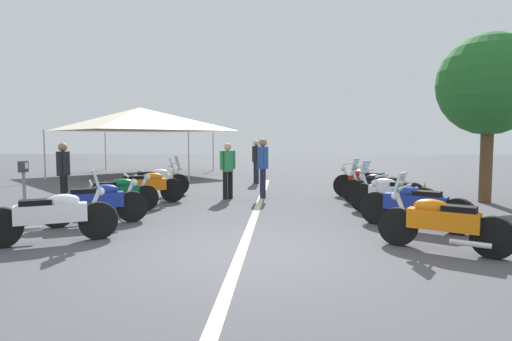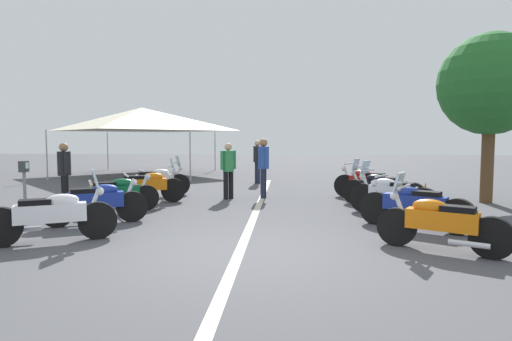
# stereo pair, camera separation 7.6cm
# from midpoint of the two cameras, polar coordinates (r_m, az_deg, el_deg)

# --- Properties ---
(ground_plane) EXTENTS (80.00, 80.00, 0.00)m
(ground_plane) POSITION_cam_midpoint_polar(r_m,az_deg,el_deg) (6.51, -2.00, -11.13)
(ground_plane) COLOR #4C4C51
(lane_centre_stripe) EXTENTS (14.39, 0.16, 0.01)m
(lane_centre_stripe) POSITION_cam_midpoint_polar(r_m,az_deg,el_deg) (10.44, 0.35, -5.22)
(lane_centre_stripe) COLOR beige
(lane_centre_stripe) RESTS_ON ground_plane
(motorcycle_left_row_0) EXTENTS (1.12, 1.92, 1.21)m
(motorcycle_left_row_0) POSITION_cam_midpoint_polar(r_m,az_deg,el_deg) (7.82, -25.39, -5.40)
(motorcycle_left_row_0) COLOR black
(motorcycle_left_row_0) RESTS_ON ground_plane
(motorcycle_left_row_1) EXTENTS (1.10, 1.88, 1.00)m
(motorcycle_left_row_1) POSITION_cam_midpoint_polar(r_m,az_deg,el_deg) (9.14, -20.42, -3.98)
(motorcycle_left_row_1) COLOR black
(motorcycle_left_row_1) RESTS_ON ground_plane
(motorcycle_left_row_2) EXTENTS (1.21, 1.81, 0.99)m
(motorcycle_left_row_2) POSITION_cam_midpoint_polar(r_m,az_deg,el_deg) (10.43, -18.13, -2.97)
(motorcycle_left_row_2) COLOR black
(motorcycle_left_row_2) RESTS_ON ground_plane
(motorcycle_left_row_3) EXTENTS (0.91, 1.97, 1.22)m
(motorcycle_left_row_3) POSITION_cam_midpoint_polar(r_m,az_deg,el_deg) (11.73, -14.17, -1.99)
(motorcycle_left_row_3) COLOR black
(motorcycle_left_row_3) RESTS_ON ground_plane
(motorcycle_left_row_4) EXTENTS (1.04, 1.98, 1.22)m
(motorcycle_left_row_4) POSITION_cam_midpoint_polar(r_m,az_deg,el_deg) (13.07, -13.16, -1.33)
(motorcycle_left_row_4) COLOR black
(motorcycle_left_row_4) RESTS_ON ground_plane
(motorcycle_right_row_0) EXTENTS (1.14, 1.77, 1.20)m
(motorcycle_right_row_0) POSITION_cam_midpoint_polar(r_m,az_deg,el_deg) (7.12, 23.74, -6.35)
(motorcycle_right_row_0) COLOR black
(motorcycle_right_row_0) RESTS_ON ground_plane
(motorcycle_right_row_1) EXTENTS (1.34, 1.89, 1.01)m
(motorcycle_right_row_1) POSITION_cam_midpoint_polar(r_m,az_deg,el_deg) (8.66, 20.67, -4.38)
(motorcycle_right_row_1) COLOR black
(motorcycle_right_row_1) RESTS_ON ground_plane
(motorcycle_right_row_2) EXTENTS (1.27, 1.77, 1.23)m
(motorcycle_right_row_2) POSITION_cam_midpoint_polar(r_m,az_deg,el_deg) (10.06, 17.95, -3.06)
(motorcycle_right_row_2) COLOR black
(motorcycle_right_row_2) RESTS_ON ground_plane
(motorcycle_right_row_3) EXTENTS (1.14, 1.96, 1.21)m
(motorcycle_right_row_3) POSITION_cam_midpoint_polar(r_m,az_deg,el_deg) (11.37, 16.73, -2.24)
(motorcycle_right_row_3) COLOR black
(motorcycle_right_row_3) RESTS_ON ground_plane
(motorcycle_right_row_4) EXTENTS (1.17, 1.84, 1.01)m
(motorcycle_right_row_4) POSITION_cam_midpoint_polar(r_m,az_deg,el_deg) (12.63, 14.91, -1.59)
(motorcycle_right_row_4) COLOR black
(motorcycle_right_row_4) RESTS_ON ground_plane
(parking_meter) EXTENTS (0.18, 0.14, 1.29)m
(parking_meter) POSITION_cam_midpoint_polar(r_m,az_deg,el_deg) (9.57, -28.50, -1.21)
(parking_meter) COLOR slate
(parking_meter) RESTS_ON ground_plane
(traffic_cone_0) EXTENTS (0.36, 0.36, 0.61)m
(traffic_cone_0) POSITION_cam_midpoint_polar(r_m,az_deg,el_deg) (12.56, -21.08, -2.56)
(traffic_cone_0) COLOR orange
(traffic_cone_0) RESTS_ON ground_plane
(traffic_cone_1) EXTENTS (0.36, 0.36, 0.61)m
(traffic_cone_1) POSITION_cam_midpoint_polar(r_m,az_deg,el_deg) (11.79, 21.97, -3.02)
(traffic_cone_1) COLOR orange
(traffic_cone_1) RESTS_ON ground_plane
(traffic_cone_2) EXTENTS (0.36, 0.36, 0.61)m
(traffic_cone_2) POSITION_cam_midpoint_polar(r_m,az_deg,el_deg) (12.38, -19.37, -2.61)
(traffic_cone_2) COLOR orange
(traffic_cone_2) RESTS_ON ground_plane
(bystander_0) EXTENTS (0.39, 0.41, 1.60)m
(bystander_0) POSITION_cam_midpoint_polar(r_m,az_deg,el_deg) (12.14, -3.56, 0.55)
(bystander_0) COLOR black
(bystander_0) RESTS_ON ground_plane
(bystander_1) EXTENTS (0.48, 0.32, 1.67)m
(bystander_1) POSITION_cam_midpoint_polar(r_m,az_deg,el_deg) (16.37, 0.33, 1.67)
(bystander_1) COLOR #1E2338
(bystander_1) RESTS_ON ground_plane
(bystander_2) EXTENTS (0.53, 0.32, 1.73)m
(bystander_2) POSITION_cam_midpoint_polar(r_m,az_deg,el_deg) (12.33, 1.19, 0.99)
(bystander_2) COLOR #1E2338
(bystander_2) RESTS_ON ground_plane
(bystander_3) EXTENTS (0.42, 0.38, 1.63)m
(bystander_3) POSITION_cam_midpoint_polar(r_m,az_deg,el_deg) (11.66, -24.20, 0.09)
(bystander_3) COLOR black
(bystander_3) RESTS_ON ground_plane
(roadside_tree_0) EXTENTS (2.69, 2.69, 4.52)m
(roadside_tree_0) POSITION_cam_midpoint_polar(r_m,az_deg,el_deg) (13.06, 29.15, 10.02)
(roadside_tree_0) COLOR brown
(roadside_tree_0) RESTS_ON ground_plane
(event_tent) EXTENTS (6.69, 6.69, 3.20)m
(event_tent) POSITION_cam_midpoint_polar(r_m,az_deg,el_deg) (21.03, -15.01, 6.67)
(event_tent) COLOR beige
(event_tent) RESTS_ON ground_plane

